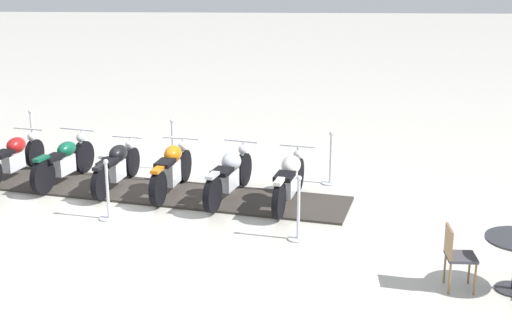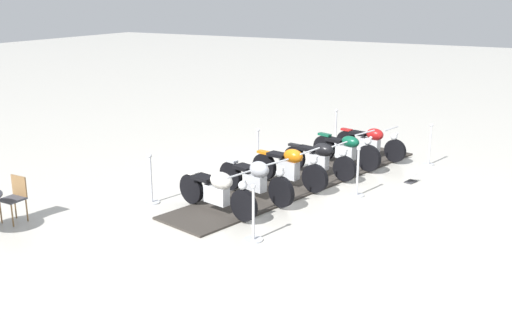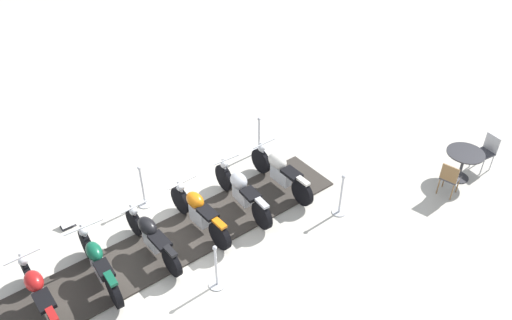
{
  "view_description": "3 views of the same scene",
  "coord_description": "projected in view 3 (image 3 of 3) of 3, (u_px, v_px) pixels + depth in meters",
  "views": [
    {
      "loc": [
        -2.7,
        12.95,
        4.54
      ],
      "look_at": [
        -2.18,
        0.44,
        0.81
      ],
      "focal_mm": 49.94,
      "sensor_mm": 36.0,
      "label": 1
    },
    {
      "loc": [
        -12.48,
        -5.68,
        4.39
      ],
      "look_at": [
        -0.84,
        0.84,
        0.63
      ],
      "focal_mm": 42.22,
      "sensor_mm": 36.0,
      "label": 2
    },
    {
      "loc": [
        4.88,
        6.07,
        7.96
      ],
      "look_at": [
        -2.13,
        0.44,
        1.14
      ],
      "focal_mm": 35.44,
      "sensor_mm": 36.0,
      "label": 3
    }
  ],
  "objects": [
    {
      "name": "motorcycle_copper",
      "position": [
        198.0,
        211.0,
        10.86
      ],
      "size": [
        0.72,
        2.08,
        0.95
      ],
      "rotation": [
        0.0,
        0.0,
        -1.76
      ],
      "color": "black",
      "rests_on": "display_platform"
    },
    {
      "name": "display_platform",
      "position": [
        178.0,
        240.0,
        10.86
      ],
      "size": [
        8.06,
        3.22,
        0.04
      ],
      "primitive_type": "cube",
      "rotation": [
        0.0,
        0.0,
        -0.23
      ],
      "color": "#38332D",
      "rests_on": "ground_plane"
    },
    {
      "name": "info_placard",
      "position": [
        68.0,
        224.0,
        11.19
      ],
      "size": [
        0.35,
        0.28,
        0.19
      ],
      "rotation": [
        0.0,
        0.0,
        2.91
      ],
      "color": "#333338",
      "rests_on": "ground_plane"
    },
    {
      "name": "stanchion_left_front",
      "position": [
        340.0,
        201.0,
        11.38
      ],
      "size": [
        0.33,
        0.33,
        1.09
      ],
      "color": "silver",
      "rests_on": "ground_plane"
    },
    {
      "name": "stanchion_right_front",
      "position": [
        259.0,
        142.0,
        13.26
      ],
      "size": [
        0.35,
        0.35,
        1.08
      ],
      "color": "silver",
      "rests_on": "ground_plane"
    },
    {
      "name": "stanchion_right_mid",
      "position": [
        143.0,
        193.0,
        11.59
      ],
      "size": [
        0.34,
        0.34,
        1.12
      ],
      "color": "silver",
      "rests_on": "ground_plane"
    },
    {
      "name": "stanchion_left_mid",
      "position": [
        216.0,
        273.0,
        9.73
      ],
      "size": [
        0.34,
        0.34,
        1.09
      ],
      "color": "silver",
      "rests_on": "ground_plane"
    },
    {
      "name": "motorcycle_forest",
      "position": [
        98.0,
        262.0,
        9.76
      ],
      "size": [
        0.89,
        2.04,
        0.98
      ],
      "rotation": [
        0.0,
        0.0,
        -1.86
      ],
      "color": "black",
      "rests_on": "display_platform"
    },
    {
      "name": "motorcycle_maroon",
      "position": [
        39.0,
        292.0,
        9.2
      ],
      "size": [
        0.77,
        2.1,
        0.89
      ],
      "rotation": [
        0.0,
        0.0,
        -1.8
      ],
      "color": "black",
      "rests_on": "display_platform"
    },
    {
      "name": "cafe_table",
      "position": [
        464.0,
        159.0,
        12.23
      ],
      "size": [
        0.9,
        0.9,
        0.78
      ],
      "color": "#2D2D33",
      "rests_on": "ground_plane"
    },
    {
      "name": "cafe_chair_across_table",
      "position": [
        487.0,
        150.0,
        12.58
      ],
      "size": [
        0.52,
        0.52,
        0.95
      ],
      "rotation": [
        0.0,
        0.0,
        -0.38
      ],
      "color": "#B7B7BC",
      "rests_on": "ground_plane"
    },
    {
      "name": "motorcycle_cream",
      "position": [
        280.0,
        170.0,
        11.99
      ],
      "size": [
        0.78,
        2.14,
        0.94
      ],
      "rotation": [
        0.0,
        0.0,
        -1.8
      ],
      "color": "black",
      "rests_on": "display_platform"
    },
    {
      "name": "ground_plane",
      "position": [
        178.0,
        241.0,
        10.87
      ],
      "size": [
        80.0,
        80.0,
        0.0
      ],
      "primitive_type": "plane",
      "color": "beige"
    },
    {
      "name": "motorcycle_chrome",
      "position": [
        241.0,
        190.0,
        11.44
      ],
      "size": [
        0.9,
        2.17,
        0.96
      ],
      "rotation": [
        0.0,
        0.0,
        -1.87
      ],
      "color": "black",
      "rests_on": "display_platform"
    },
    {
      "name": "cafe_chair_near_table",
      "position": [
        450.0,
        177.0,
        11.77
      ],
      "size": [
        0.41,
        0.41,
        0.91
      ],
      "rotation": [
        0.0,
        0.0,
        3.13
      ],
      "color": "olive",
      "rests_on": "ground_plane"
    },
    {
      "name": "motorcycle_black",
      "position": [
        151.0,
        236.0,
        10.31
      ],
      "size": [
        0.68,
        2.06,
        0.89
      ],
      "rotation": [
        0.0,
        0.0,
        -1.76
      ],
      "color": "black",
      "rests_on": "display_platform"
    }
  ]
}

